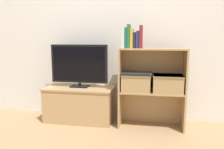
# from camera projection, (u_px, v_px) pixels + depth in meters

# --- Properties ---
(ground_plane) EXTENTS (16.00, 16.00, 0.00)m
(ground_plane) POSITION_uv_depth(u_px,v_px,m) (110.00, 128.00, 2.51)
(ground_plane) COLOR #A37F56
(wall_back) EXTENTS (10.00, 0.05, 2.40)m
(wall_back) POSITION_uv_depth(u_px,v_px,m) (116.00, 24.00, 2.77)
(wall_back) COLOR silver
(wall_back) RESTS_ON ground_plane
(tv_stand) EXTENTS (0.85, 0.45, 0.43)m
(tv_stand) POSITION_uv_depth(u_px,v_px,m) (80.00, 103.00, 2.76)
(tv_stand) COLOR tan
(tv_stand) RESTS_ON ground_plane
(tv) EXTENTS (0.71, 0.14, 0.52)m
(tv) POSITION_uv_depth(u_px,v_px,m) (79.00, 65.00, 2.68)
(tv) COLOR black
(tv) RESTS_ON tv_stand
(bookshelf_lower_tier) EXTENTS (0.74, 0.30, 0.43)m
(bookshelf_lower_tier) POSITION_uv_depth(u_px,v_px,m) (151.00, 103.00, 2.59)
(bookshelf_lower_tier) COLOR tan
(bookshelf_lower_tier) RESTS_ON ground_plane
(bookshelf_upper_tier) EXTENTS (0.74, 0.30, 0.49)m
(bookshelf_upper_tier) POSITION_uv_depth(u_px,v_px,m) (152.00, 64.00, 2.51)
(bookshelf_upper_tier) COLOR tan
(bookshelf_upper_tier) RESTS_ON bookshelf_lower_tier
(book_ivory) EXTENTS (0.03, 0.12, 0.20)m
(book_ivory) POSITION_uv_depth(u_px,v_px,m) (123.00, 39.00, 2.43)
(book_ivory) COLOR silver
(book_ivory) RESTS_ON bookshelf_upper_tier
(book_teal) EXTENTS (0.03, 0.12, 0.22)m
(book_teal) POSITION_uv_depth(u_px,v_px,m) (126.00, 38.00, 2.42)
(book_teal) COLOR #1E7075
(book_teal) RESTS_ON bookshelf_upper_tier
(book_forest) EXTENTS (0.03, 0.14, 0.26)m
(book_forest) POSITION_uv_depth(u_px,v_px,m) (129.00, 36.00, 2.41)
(book_forest) COLOR #286638
(book_forest) RESTS_ON bookshelf_upper_tier
(book_mustard) EXTENTS (0.03, 0.14, 0.21)m
(book_mustard) POSITION_uv_depth(u_px,v_px,m) (132.00, 38.00, 2.41)
(book_mustard) COLOR gold
(book_mustard) RESTS_ON bookshelf_upper_tier
(book_charcoal) EXTENTS (0.02, 0.12, 0.17)m
(book_charcoal) POSITION_uv_depth(u_px,v_px,m) (135.00, 40.00, 2.41)
(book_charcoal) COLOR #232328
(book_charcoal) RESTS_ON bookshelf_upper_tier
(book_navy) EXTENTS (0.03, 0.13, 0.19)m
(book_navy) POSITION_uv_depth(u_px,v_px,m) (138.00, 40.00, 2.40)
(book_navy) COLOR navy
(book_navy) RESTS_ON bookshelf_upper_tier
(book_maroon) EXTENTS (0.03, 0.16, 0.24)m
(book_maroon) POSITION_uv_depth(u_px,v_px,m) (141.00, 37.00, 2.39)
(book_maroon) COLOR maroon
(book_maroon) RESTS_ON bookshelf_upper_tier
(storage_basket_left) EXTENTS (0.33, 0.27, 0.19)m
(storage_basket_left) POSITION_uv_depth(u_px,v_px,m) (136.00, 81.00, 2.51)
(storage_basket_left) COLOR tan
(storage_basket_left) RESTS_ON bookshelf_lower_tier
(storage_basket_right) EXTENTS (0.33, 0.27, 0.19)m
(storage_basket_right) POSITION_uv_depth(u_px,v_px,m) (168.00, 83.00, 2.44)
(storage_basket_right) COLOR tan
(storage_basket_right) RESTS_ON bookshelf_lower_tier
(laptop) EXTENTS (0.35, 0.21, 0.02)m
(laptop) POSITION_uv_depth(u_px,v_px,m) (136.00, 73.00, 2.49)
(laptop) COLOR #2D2D33
(laptop) RESTS_ON storage_basket_left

